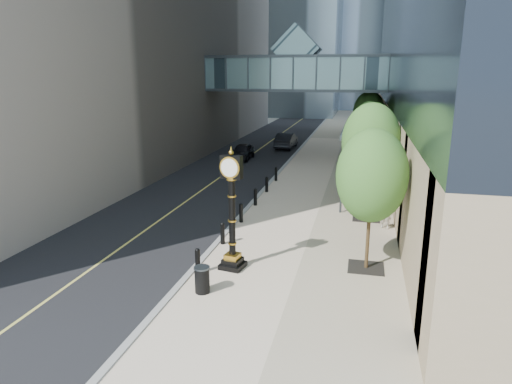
% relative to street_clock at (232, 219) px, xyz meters
% --- Properties ---
extents(ground, '(320.00, 320.00, 0.00)m').
position_rel_street_clock_xyz_m(ground, '(1.54, -1.80, -2.10)').
color(ground, gray).
rests_on(ground, ground).
extents(road, '(8.00, 180.00, 0.02)m').
position_rel_street_clock_xyz_m(road, '(-5.46, 38.20, -2.09)').
color(road, black).
rests_on(road, ground).
extents(sidewalk, '(8.00, 180.00, 0.06)m').
position_rel_street_clock_xyz_m(sidewalk, '(2.54, 38.20, -2.07)').
color(sidewalk, beige).
rests_on(sidewalk, ground).
extents(curb, '(0.25, 180.00, 0.07)m').
position_rel_street_clock_xyz_m(curb, '(-1.46, 38.20, -2.07)').
color(curb, gray).
rests_on(curb, ground).
extents(skywalk, '(17.00, 4.20, 5.80)m').
position_rel_street_clock_xyz_m(skywalk, '(-1.46, 26.20, 5.61)').
color(skywalk, slate).
rests_on(skywalk, ground).
extents(entrance_canopy, '(3.00, 8.00, 4.38)m').
position_rel_street_clock_xyz_m(entrance_canopy, '(5.02, 12.20, 2.09)').
color(entrance_canopy, '#383F44').
rests_on(entrance_canopy, ground).
extents(bollard_row, '(0.20, 16.20, 0.90)m').
position_rel_street_clock_xyz_m(bollard_row, '(-1.16, 7.20, -1.59)').
color(bollard_row, black).
rests_on(bollard_row, sidewalk).
extents(street_trees, '(2.95, 28.78, 6.07)m').
position_rel_street_clock_xyz_m(street_trees, '(5.14, 14.25, 1.76)').
color(street_trees, black).
rests_on(street_trees, sidewalk).
extents(street_clock, '(1.03, 1.03, 4.70)m').
position_rel_street_clock_xyz_m(street_clock, '(0.00, 0.00, 0.00)').
color(street_clock, black).
rests_on(street_clock, sidewalk).
extents(trash_bin, '(0.69, 0.69, 0.90)m').
position_rel_street_clock_xyz_m(trash_bin, '(-0.46, -2.25, -1.59)').
color(trash_bin, black).
rests_on(trash_bin, sidewalk).
extents(pedestrian, '(0.70, 0.59, 1.64)m').
position_rel_street_clock_xyz_m(pedestrian, '(6.04, 6.29, -1.22)').
color(pedestrian, '#BBB6AB').
rests_on(pedestrian, sidewalk).
extents(car_near, '(1.77, 4.13, 1.39)m').
position_rel_street_clock_xyz_m(car_near, '(-5.71, 23.00, -1.39)').
color(car_near, black).
rests_on(car_near, road).
extents(car_far, '(1.81, 4.81, 1.57)m').
position_rel_street_clock_xyz_m(car_far, '(-2.95, 30.22, -1.29)').
color(car_far, black).
rests_on(car_far, road).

